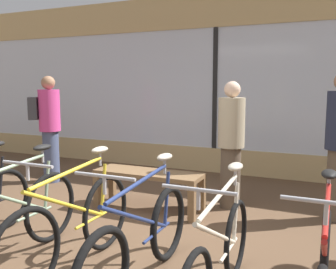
% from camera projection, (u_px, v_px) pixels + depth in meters
% --- Properties ---
extents(ground_plane, '(24.00, 24.00, 0.00)m').
position_uv_depth(ground_plane, '(99.00, 253.00, 3.58)').
color(ground_plane, brown).
extents(shop_back_wall, '(12.00, 0.08, 3.20)m').
position_uv_depth(shop_back_wall, '(215.00, 82.00, 6.69)').
color(shop_back_wall, tan).
rests_on(shop_back_wall, ground_plane).
extents(bicycle_center_left, '(0.46, 1.71, 1.04)m').
position_uv_depth(bicycle_center_left, '(13.00, 219.00, 3.38)').
color(bicycle_center_left, black).
rests_on(bicycle_center_left, ground_plane).
extents(bicycle_center, '(0.46, 1.77, 1.05)m').
position_uv_depth(bicycle_center, '(73.00, 226.00, 3.19)').
color(bicycle_center, black).
rests_on(bicycle_center, ground_plane).
extents(bicycle_center_right, '(0.46, 1.76, 1.02)m').
position_uv_depth(bicycle_center_right, '(141.00, 241.00, 2.95)').
color(bicycle_center_right, black).
rests_on(bicycle_center_right, ground_plane).
extents(bicycle_right, '(0.46, 1.66, 1.01)m').
position_uv_depth(bicycle_right, '(219.00, 257.00, 2.68)').
color(bicycle_right, black).
rests_on(bicycle_right, ground_plane).
extents(display_bench, '(1.40, 0.44, 0.51)m').
position_uv_depth(display_bench, '(148.00, 179.00, 4.76)').
color(display_bench, brown).
rests_on(display_bench, ground_plane).
extents(customer_near_rack, '(0.56, 0.48, 1.74)m').
position_uv_depth(customer_near_rack, '(49.00, 125.00, 6.10)').
color(customer_near_rack, '#424C6B').
rests_on(customer_near_rack, ground_plane).
extents(customer_mid_floor, '(0.42, 0.42, 1.64)m').
position_uv_depth(customer_mid_floor, '(231.00, 142.00, 4.81)').
color(customer_mid_floor, brown).
rests_on(customer_mid_floor, ground_plane).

